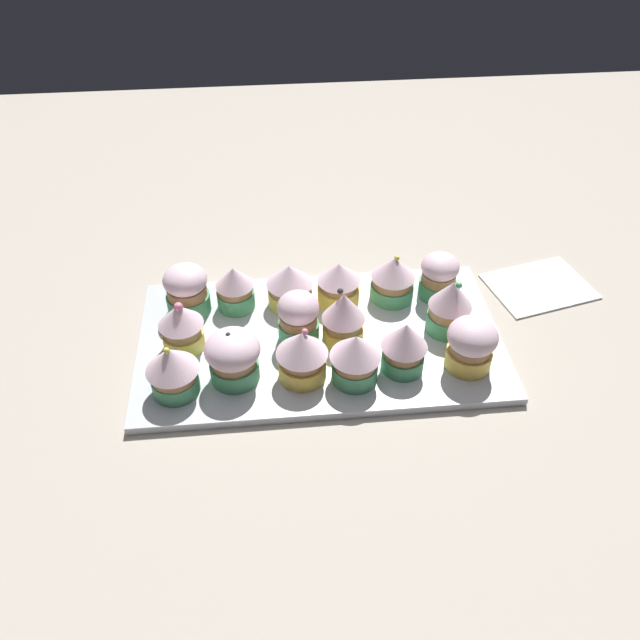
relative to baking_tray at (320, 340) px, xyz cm
name	(u,v)px	position (x,y,z in cm)	size (l,w,h in cm)	color
ground_plane	(320,351)	(0.00, 0.00, -2.10)	(180.00, 180.00, 3.00)	#B2A899
baking_tray	(320,340)	(0.00, 0.00, 0.00)	(48.06, 26.80, 1.20)	silver
cupcake_0	(172,369)	(-18.36, -7.80, 4.27)	(6.41, 6.41, 7.21)	#4C9E6B
cupcake_1	(233,356)	(-11.20, -6.32, 4.25)	(6.81, 6.81, 7.21)	#4C9E6B
cupcake_2	(302,354)	(-2.85, -6.88, 4.39)	(6.41, 6.41, 7.50)	#EFC651
cupcake_3	(355,357)	(3.53, -7.93, 4.36)	(6.30, 6.30, 7.13)	#4C9E6B
cupcake_4	(404,346)	(9.79, -6.66, 4.44)	(5.77, 5.77, 7.33)	#4C9E6B
cupcake_5	(471,344)	(18.14, -6.96, 4.27)	(6.27, 6.27, 7.15)	#EFC651
cupcake_6	(181,324)	(-17.83, 0.19, 4.21)	(5.79, 5.79, 7.27)	#EFC651
cupcake_7	(298,318)	(-2.82, -0.19, 4.32)	(5.41, 5.41, 7.40)	#4C9E6B
cupcake_8	(343,317)	(2.95, -0.84, 4.62)	(5.63, 5.63, 8.05)	#EFC651
cupcake_9	(451,308)	(17.16, -0.45, 4.62)	(5.73, 5.73, 8.27)	#4C9E6B
cupcake_10	(187,290)	(-17.56, 7.18, 4.29)	(5.97, 5.97, 7.31)	#4C9E6B
cupcake_11	(235,288)	(-11.07, 7.42, 3.93)	(5.23, 5.23, 6.65)	#4C9E6B
cupcake_12	(290,284)	(-3.50, 7.39, 3.94)	(6.46, 6.46, 6.51)	#EFC651
cupcake_13	(339,283)	(3.26, 7.03, 3.95)	(5.93, 5.93, 6.64)	#EFC651
cupcake_14	(393,278)	(10.96, 7.37, 4.04)	(6.15, 6.15, 7.07)	#4C9E6B
cupcake_15	(439,275)	(17.48, 7.27, 4.05)	(5.34, 5.34, 6.82)	#4C9E6B
napkin	(539,286)	(33.59, 8.91, -0.30)	(14.38, 10.74, 0.60)	white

